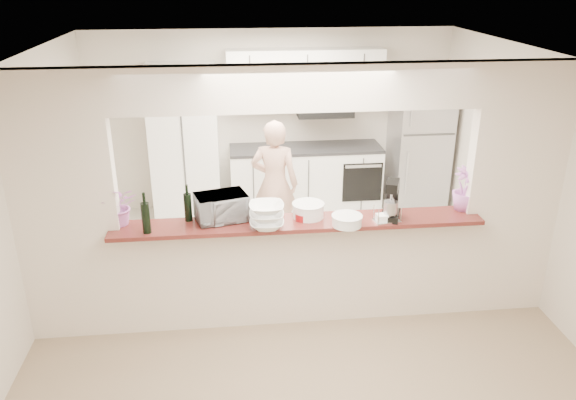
{
  "coord_description": "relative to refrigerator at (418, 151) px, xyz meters",
  "views": [
    {
      "loc": [
        -0.6,
        -4.68,
        3.23
      ],
      "look_at": [
        -0.06,
        0.3,
        1.16
      ],
      "focal_mm": 35.0,
      "sensor_mm": 36.0,
      "label": 1
    }
  ],
  "objects": [
    {
      "name": "floor",
      "position": [
        -2.05,
        -2.65,
        -0.85
      ],
      "size": [
        6.0,
        6.0,
        0.0
      ],
      "primitive_type": "plane",
      "color": "gray",
      "rests_on": "ground"
    },
    {
      "name": "tile_overlay",
      "position": [
        -2.05,
        -1.1,
        -0.84
      ],
      "size": [
        5.0,
        2.9,
        0.01
      ],
      "primitive_type": "cube",
      "color": "beige",
      "rests_on": "floor"
    },
    {
      "name": "partition",
      "position": [
        -2.05,
        -2.65,
        0.63
      ],
      "size": [
        5.0,
        0.15,
        2.5
      ],
      "color": "silver",
      "rests_on": "floor"
    },
    {
      "name": "bar_counter",
      "position": [
        -2.05,
        -2.65,
        -0.27
      ],
      "size": [
        3.4,
        0.38,
        1.09
      ],
      "color": "silver",
      "rests_on": "floor"
    },
    {
      "name": "kitchen_cabinets",
      "position": [
        -2.24,
        0.07,
        0.12
      ],
      "size": [
        3.15,
        0.62,
        2.25
      ],
      "color": "white",
      "rests_on": "floor"
    },
    {
      "name": "refrigerator",
      "position": [
        0.0,
        0.0,
        0.0
      ],
      "size": [
        0.75,
        0.7,
        1.7
      ],
      "primitive_type": "cube",
      "color": "#AAAAAF",
      "rests_on": "floor"
    },
    {
      "name": "flower_left",
      "position": [
        -3.65,
        -2.6,
        0.42
      ],
      "size": [
        0.35,
        0.31,
        0.37
      ],
      "primitive_type": "imported",
      "rotation": [
        0.0,
        0.0,
        0.09
      ],
      "color": "pink",
      "rests_on": "bar_counter"
    },
    {
      "name": "wine_bottle_a",
      "position": [
        -3.4,
        -2.8,
        0.39
      ],
      "size": [
        0.08,
        0.08,
        0.38
      ],
      "color": "black",
      "rests_on": "bar_counter"
    },
    {
      "name": "wine_bottle_b",
      "position": [
        -3.05,
        -2.58,
        0.38
      ],
      "size": [
        0.07,
        0.07,
        0.35
      ],
      "color": "black",
      "rests_on": "bar_counter"
    },
    {
      "name": "toaster_oven",
      "position": [
        -2.75,
        -2.6,
        0.37
      ],
      "size": [
        0.52,
        0.42,
        0.25
      ],
      "primitive_type": "imported",
      "rotation": [
        0.0,
        0.0,
        0.27
      ],
      "color": "#A1A2A6",
      "rests_on": "bar_counter"
    },
    {
      "name": "serving_bowls",
      "position": [
        -2.35,
        -2.82,
        0.35
      ],
      "size": [
        0.32,
        0.32,
        0.23
      ],
      "primitive_type": "imported",
      "rotation": [
        0.0,
        0.0,
        -0.03
      ],
      "color": "white",
      "rests_on": "bar_counter"
    },
    {
      "name": "plate_stack_a",
      "position": [
        -1.95,
        -2.62,
        0.31
      ],
      "size": [
        0.3,
        0.3,
        0.14
      ],
      "color": "white",
      "rests_on": "bar_counter"
    },
    {
      "name": "plate_stack_b",
      "position": [
        -1.63,
        -2.84,
        0.29
      ],
      "size": [
        0.28,
        0.28,
        0.1
      ],
      "color": "white",
      "rests_on": "bar_counter"
    },
    {
      "name": "red_bowl",
      "position": [
        -2.01,
        -2.68,
        0.27
      ],
      "size": [
        0.14,
        0.14,
        0.06
      ],
      "primitive_type": "cylinder",
      "color": "maroon",
      "rests_on": "bar_counter"
    },
    {
      "name": "tan_bowl",
      "position": [
        -2.0,
        -2.57,
        0.28
      ],
      "size": [
        0.16,
        0.16,
        0.07
      ],
      "primitive_type": "cylinder",
      "color": "beige",
      "rests_on": "bar_counter"
    },
    {
      "name": "utensil_caddy",
      "position": [
        -1.25,
        -2.8,
        0.33
      ],
      "size": [
        0.25,
        0.16,
        0.22
      ],
      "color": "silver",
      "rests_on": "bar_counter"
    },
    {
      "name": "stand_mixer",
      "position": [
        -1.2,
        -2.73,
        0.41
      ],
      "size": [
        0.24,
        0.29,
        0.37
      ],
      "color": "black",
      "rests_on": "bar_counter"
    },
    {
      "name": "flower_right",
      "position": [
        -0.45,
        -2.6,
        0.45
      ],
      "size": [
        0.27,
        0.27,
        0.42
      ],
      "primitive_type": "imported",
      "rotation": [
        0.0,
        0.0,
        0.15
      ],
      "color": "#AF61B5",
      "rests_on": "bar_counter"
    },
    {
      "name": "person",
      "position": [
        -2.12,
        -0.98,
        -0.06
      ],
      "size": [
        0.66,
        0.52,
        1.59
      ],
      "primitive_type": "imported",
      "rotation": [
        0.0,
        0.0,
        2.88
      ],
      "color": "#D29F89",
      "rests_on": "floor"
    }
  ]
}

